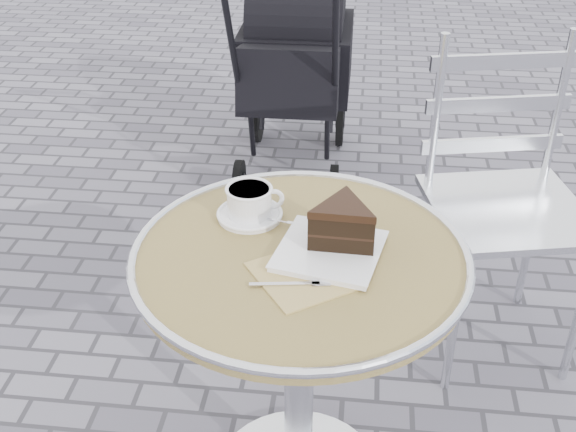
# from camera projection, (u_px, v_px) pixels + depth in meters

# --- Properties ---
(cafe_table) EXTENTS (0.72, 0.72, 0.74)m
(cafe_table) POSITION_uv_depth(u_px,v_px,m) (300.00, 315.00, 1.60)
(cafe_table) COLOR silver
(cafe_table) RESTS_ON ground
(cappuccino_set) EXTENTS (0.17, 0.14, 0.07)m
(cappuccino_set) POSITION_uv_depth(u_px,v_px,m) (250.00, 204.00, 1.62)
(cappuccino_set) COLOR white
(cappuccino_set) RESTS_ON cafe_table
(cake_plate_set) EXTENTS (0.31, 0.34, 0.11)m
(cake_plate_set) POSITION_uv_depth(u_px,v_px,m) (339.00, 231.00, 1.49)
(cake_plate_set) COLOR tan
(cake_plate_set) RESTS_ON cafe_table
(bistro_chair) EXTENTS (0.52, 0.52, 0.97)m
(bistro_chair) POSITION_uv_depth(u_px,v_px,m) (501.00, 163.00, 2.13)
(bistro_chair) COLOR silver
(bistro_chair) RESTS_ON ground
(baby_stroller) EXTENTS (0.47, 0.97, 1.01)m
(baby_stroller) POSITION_uv_depth(u_px,v_px,m) (295.00, 72.00, 3.19)
(baby_stroller) COLOR black
(baby_stroller) RESTS_ON ground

